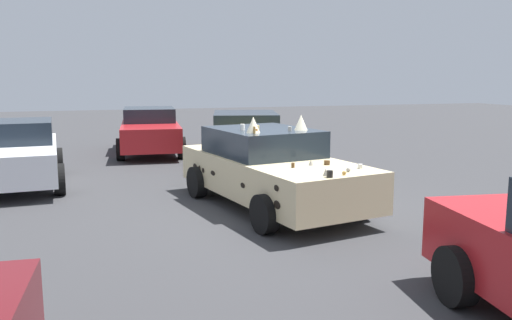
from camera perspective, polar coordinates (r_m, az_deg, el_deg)
ground_plane at (r=9.80m, az=1.68°, el=-5.12°), size 60.00×60.00×0.00m
art_car_decorated at (r=9.71m, az=1.48°, el=-0.89°), size 4.73×2.64×1.71m
parked_sedan_near_right at (r=12.74m, az=-24.74°, el=0.63°), size 4.18×2.21×1.42m
parked_sedan_row_back_center at (r=16.98m, az=-11.42°, el=3.19°), size 4.65×2.26×1.39m
parked_sedan_near_left at (r=14.08m, az=-1.16°, el=2.24°), size 4.72×2.82×1.44m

